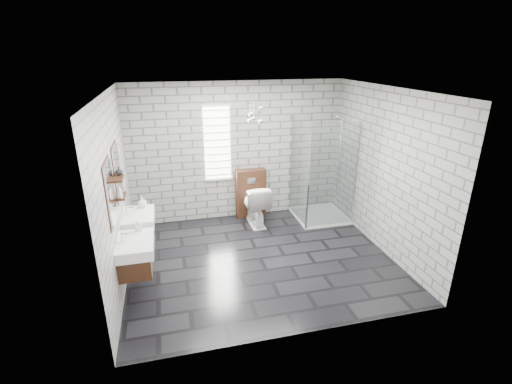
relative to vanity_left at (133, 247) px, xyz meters
name	(u,v)px	position (x,y,z in m)	size (l,w,h in m)	color
floor	(260,259)	(1.91, 0.51, -0.77)	(4.20, 3.60, 0.02)	black
ceiling	(261,89)	(1.91, 0.51, 1.95)	(4.20, 3.60, 0.02)	white
wall_back	(238,152)	(1.91, 2.32, 0.59)	(4.20, 0.02, 2.70)	#999994
wall_front	(303,235)	(1.91, -1.30, 0.59)	(4.20, 0.02, 2.70)	#999994
wall_left	(115,193)	(-0.20, 0.51, 0.59)	(0.02, 3.60, 2.70)	#999994
wall_right	(384,171)	(4.02, 0.51, 0.59)	(0.02, 3.60, 2.70)	#999994
vanity_left	(133,247)	(0.00, 0.00, 0.00)	(0.47, 0.70, 1.57)	#422414
vanity_right	(136,220)	(0.00, 0.89, 0.00)	(0.47, 0.70, 1.57)	#422414
shelf_lower	(121,196)	(-0.12, 0.46, 0.56)	(0.14, 0.30, 0.03)	#422414
shelf_upper	(118,179)	(-0.12, 0.46, 0.82)	(0.14, 0.30, 0.03)	#422414
window	(217,143)	(1.51, 2.30, 0.79)	(0.56, 0.05, 1.48)	white
cistern_panel	(251,193)	(2.14, 2.21, -0.26)	(0.60, 0.20, 1.00)	#422414
flush_plate	(252,181)	(2.14, 2.11, 0.04)	(0.18, 0.01, 0.12)	silver
shower_enclosure	(319,196)	(3.41, 1.70, -0.25)	(1.00, 1.00, 2.03)	white
pendant_cluster	(255,116)	(2.16, 1.89, 1.36)	(0.29, 0.23, 0.72)	silver
toilet	(255,204)	(2.14, 1.84, -0.35)	(0.46, 0.80, 0.82)	white
soap_bottle_a	(138,225)	(0.08, 0.28, 0.18)	(0.08, 0.08, 0.17)	#B2B2B2
soap_bottle_b	(142,202)	(0.10, 1.14, 0.18)	(0.14, 0.14, 0.18)	#B2B2B2
soap_bottle_c	(120,192)	(-0.11, 0.35, 0.67)	(0.07, 0.07, 0.19)	#B2B2B2
vase	(119,171)	(-0.11, 0.58, 0.89)	(0.10, 0.10, 0.11)	#B2B2B2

